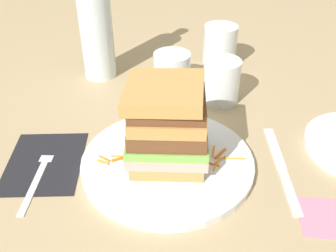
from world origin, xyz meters
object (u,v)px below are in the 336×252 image
(main_plate, at_px, (168,162))
(empty_tumbler_1, at_px, (220,46))
(sandwich, at_px, (167,125))
(juice_glass, at_px, (221,83))
(water_bottle, at_px, (95,19))
(napkin_pink, at_px, (327,217))
(knife, at_px, (282,169))
(fork, at_px, (40,170))
(empty_tumbler_0, at_px, (172,70))
(napkin_dark, at_px, (45,162))

(main_plate, height_order, empty_tumbler_1, empty_tumbler_1)
(sandwich, distance_m, juice_glass, 0.22)
(water_bottle, xyz_separation_m, napkin_pink, (0.36, -0.39, -0.12))
(knife, height_order, empty_tumbler_1, empty_tumbler_1)
(fork, xyz_separation_m, empty_tumbler_1, (0.30, 0.37, 0.04))
(knife, relative_size, napkin_pink, 2.76)
(fork, height_order, napkin_pink, fork)
(water_bottle, xyz_separation_m, empty_tumbler_0, (0.15, -0.05, -0.09))
(main_plate, bearing_deg, empty_tumbler_1, 73.03)
(juice_glass, distance_m, empty_tumbler_0, 0.11)
(juice_glass, xyz_separation_m, napkin_pink, (0.12, -0.29, -0.04))
(empty_tumbler_0, bearing_deg, napkin_dark, -128.28)
(napkin_pink, bearing_deg, knife, 112.36)
(sandwich, height_order, knife, sandwich)
(main_plate, height_order, fork, main_plate)
(napkin_dark, distance_m, empty_tumbler_0, 0.31)
(knife, distance_m, water_bottle, 0.46)
(knife, bearing_deg, sandwich, 177.78)
(napkin_pink, bearing_deg, empty_tumbler_1, 103.44)
(fork, bearing_deg, main_plate, 6.34)
(empty_tumbler_0, bearing_deg, juice_glass, -28.50)
(napkin_pink, bearing_deg, napkin_dark, 165.88)
(main_plate, height_order, knife, main_plate)
(knife, height_order, empty_tumbler_0, empty_tumbler_0)
(sandwich, height_order, fork, sandwich)
(sandwich, height_order, napkin_pink, sandwich)
(sandwich, relative_size, juice_glass, 1.57)
(knife, relative_size, juice_glass, 2.41)
(napkin_dark, height_order, juice_glass, juice_glass)
(fork, bearing_deg, empty_tumbler_0, 54.07)
(napkin_dark, xyz_separation_m, juice_glass, (0.29, 0.19, 0.04))
(fork, xyz_separation_m, knife, (0.36, 0.01, -0.00))
(fork, bearing_deg, water_bottle, 82.68)
(juice_glass, distance_m, napkin_pink, 0.32)
(main_plate, distance_m, sandwich, 0.07)
(main_plate, distance_m, napkin_dark, 0.19)
(empty_tumbler_0, distance_m, empty_tumbler_1, 0.14)
(napkin_dark, bearing_deg, empty_tumbler_0, 51.72)
(empty_tumbler_1, bearing_deg, juice_glass, -93.64)
(knife, distance_m, napkin_pink, 0.10)
(knife, distance_m, juice_glass, 0.22)
(juice_glass, bearing_deg, napkin_dark, -145.96)
(knife, height_order, juice_glass, juice_glass)
(fork, distance_m, juice_glass, 0.36)
(sandwich, relative_size, napkin_dark, 0.89)
(water_bottle, bearing_deg, juice_glass, -21.51)
(sandwich, bearing_deg, fork, -173.68)
(napkin_pink, bearing_deg, fork, 168.92)
(main_plate, bearing_deg, sandwich, -166.33)
(empty_tumbler_0, height_order, napkin_pink, empty_tumbler_0)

